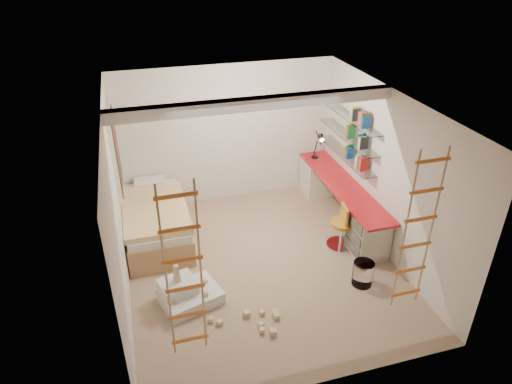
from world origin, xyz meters
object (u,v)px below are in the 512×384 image
object	(u,v)px
play_platform	(187,293)
swivel_chair	(342,232)
desk	(340,201)
bed	(156,221)

from	to	relation	value
play_platform	swivel_chair	bearing A→B (deg)	12.58
desk	swivel_chair	xyz separation A→B (m)	(-0.32, -0.75, -0.11)
bed	play_platform	world-z (taller)	bed
swivel_chair	play_platform	size ratio (longest dim) A/B	0.84
bed	swivel_chair	size ratio (longest dim) A/B	2.55
desk	bed	distance (m)	3.22
swivel_chair	bed	bearing A→B (deg)	158.82
bed	play_platform	size ratio (longest dim) A/B	2.13
desk	swivel_chair	world-z (taller)	swivel_chair
desk	swivel_chair	size ratio (longest dim) A/B	3.56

